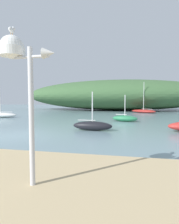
% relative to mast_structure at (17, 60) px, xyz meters
% --- Properties ---
extents(ground_plane, '(120.00, 120.00, 0.00)m').
position_rel_mast_structure_xyz_m(ground_plane, '(-4.36, 6.18, -3.07)').
color(ground_plane, gray).
extents(distant_hill, '(37.88, 14.49, 5.98)m').
position_rel_mast_structure_xyz_m(distant_hill, '(0.32, 34.66, -0.08)').
color(distant_hill, '#3D6038').
rests_on(distant_hill, ground).
extents(mast_structure, '(1.31, 0.57, 3.43)m').
position_rel_mast_structure_xyz_m(mast_structure, '(0.00, 0.00, 0.00)').
color(mast_structure, silver).
rests_on(mast_structure, beach_sand).
extents(seagull_on_radar, '(0.14, 0.31, 0.22)m').
position_rel_mast_structure_xyz_m(seagull_on_radar, '(-0.13, 0.02, 0.69)').
color(seagull_on_radar, orange).
rests_on(seagull_on_radar, mast_structure).
extents(sailboat_east_reach, '(4.05, 1.58, 3.84)m').
position_rel_mast_structure_xyz_m(sailboat_east_reach, '(-12.51, 16.06, -2.76)').
color(sailboat_east_reach, white).
rests_on(sailboat_east_reach, ground).
extents(sailboat_far_right, '(4.28, 3.51, 4.89)m').
position_rel_mast_structure_xyz_m(sailboat_far_right, '(4.74, 27.56, -2.79)').
color(sailboat_far_right, '#B72D28').
rests_on(sailboat_far_right, ground).
extents(sailboat_far_left, '(2.64, 1.52, 2.59)m').
position_rel_mast_structure_xyz_m(sailboat_far_left, '(2.09, 14.95, -2.76)').
color(sailboat_far_left, '#287A4C').
rests_on(sailboat_far_left, ground).
extents(sailboat_off_point, '(2.82, 0.93, 2.69)m').
position_rel_mast_structure_xyz_m(sailboat_off_point, '(-0.01, 9.03, -2.73)').
color(sailboat_off_point, black).
rests_on(sailboat_off_point, ground).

